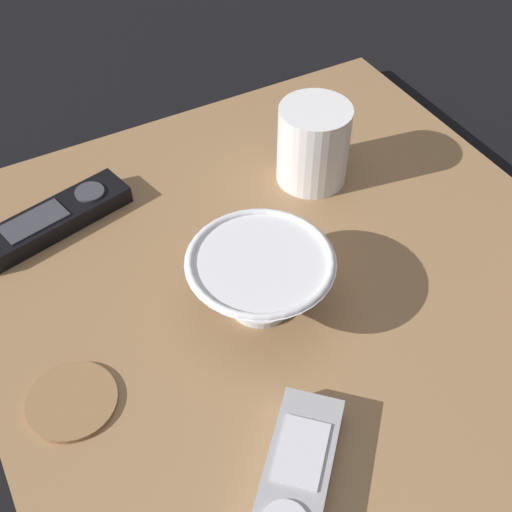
# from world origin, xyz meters

# --- Properties ---
(ground_plane) EXTENTS (6.00, 6.00, 0.00)m
(ground_plane) POSITION_xyz_m (0.00, 0.00, 0.00)
(ground_plane) COLOR black
(table) EXTENTS (0.67, 0.67, 0.03)m
(table) POSITION_xyz_m (0.00, 0.00, 0.02)
(table) COLOR #936D47
(table) RESTS_ON ground
(cereal_bowl) EXTENTS (0.15, 0.15, 0.07)m
(cereal_bowl) POSITION_xyz_m (-0.05, -0.03, 0.07)
(cereal_bowl) COLOR silver
(cereal_bowl) RESTS_ON table
(coffee_mug) EXTENTS (0.09, 0.09, 0.10)m
(coffee_mug) POSITION_xyz_m (0.11, 0.13, 0.09)
(coffee_mug) COLOR white
(coffee_mug) RESTS_ON table
(tv_remote_near) EXTENTS (0.15, 0.15, 0.03)m
(tv_remote_near) POSITION_xyz_m (-0.12, -0.22, 0.05)
(tv_remote_near) COLOR #9E9EA3
(tv_remote_near) RESTS_ON table
(tv_remote_far) EXTENTS (0.19, 0.09, 0.03)m
(tv_remote_far) POSITION_xyz_m (-0.20, 0.20, 0.05)
(tv_remote_far) COLOR black
(tv_remote_far) RESTS_ON table
(drink_coaster) EXTENTS (0.09, 0.09, 0.01)m
(drink_coaster) POSITION_xyz_m (-0.26, -0.04, 0.04)
(drink_coaster) COLOR olive
(drink_coaster) RESTS_ON table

